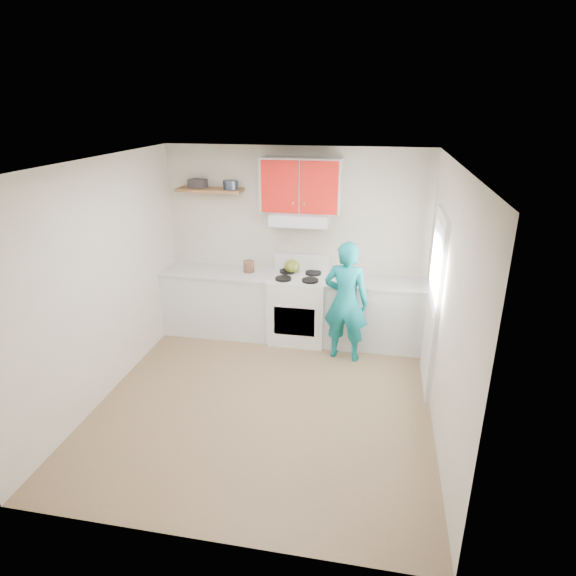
% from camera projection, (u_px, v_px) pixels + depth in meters
% --- Properties ---
extents(floor, '(3.80, 3.80, 0.00)m').
position_uv_depth(floor, '(266.00, 400.00, 5.42)').
color(floor, brown).
rests_on(floor, ground).
extents(ceiling, '(3.60, 3.80, 0.04)m').
position_uv_depth(ceiling, '(261.00, 162.00, 4.48)').
color(ceiling, white).
rests_on(ceiling, floor).
extents(back_wall, '(3.60, 0.04, 2.60)m').
position_uv_depth(back_wall, '(296.00, 243.00, 6.69)').
color(back_wall, beige).
rests_on(back_wall, floor).
extents(front_wall, '(3.60, 0.04, 2.60)m').
position_uv_depth(front_wall, '(197.00, 396.00, 3.21)').
color(front_wall, beige).
rests_on(front_wall, floor).
extents(left_wall, '(0.04, 3.80, 2.60)m').
position_uv_depth(left_wall, '(103.00, 281.00, 5.26)').
color(left_wall, beige).
rests_on(left_wall, floor).
extents(right_wall, '(0.04, 3.80, 2.60)m').
position_uv_depth(right_wall, '(446.00, 305.00, 4.64)').
color(right_wall, beige).
rests_on(right_wall, floor).
extents(door, '(0.05, 0.85, 2.05)m').
position_uv_depth(door, '(434.00, 303.00, 5.38)').
color(door, white).
rests_on(door, floor).
extents(door_glass, '(0.01, 0.55, 0.95)m').
position_uv_depth(door_glass, '(435.00, 267.00, 5.23)').
color(door_glass, white).
rests_on(door_glass, door).
extents(counter_left, '(1.52, 0.60, 0.90)m').
position_uv_depth(counter_left, '(220.00, 302.00, 6.90)').
color(counter_left, silver).
rests_on(counter_left, floor).
extents(counter_right, '(1.32, 0.60, 0.90)m').
position_uv_depth(counter_right, '(374.00, 314.00, 6.52)').
color(counter_right, silver).
rests_on(counter_right, floor).
extents(stove, '(0.76, 0.65, 0.92)m').
position_uv_depth(stove, '(298.00, 308.00, 6.68)').
color(stove, white).
rests_on(stove, floor).
extents(range_hood, '(0.76, 0.44, 0.15)m').
position_uv_depth(range_hood, '(300.00, 219.00, 6.33)').
color(range_hood, silver).
rests_on(range_hood, back_wall).
extents(upper_cabinets, '(1.02, 0.33, 0.70)m').
position_uv_depth(upper_cabinets, '(301.00, 185.00, 6.23)').
color(upper_cabinets, red).
rests_on(upper_cabinets, back_wall).
extents(shelf, '(0.90, 0.30, 0.04)m').
position_uv_depth(shelf, '(210.00, 190.00, 6.50)').
color(shelf, brown).
rests_on(shelf, back_wall).
extents(books, '(0.26, 0.22, 0.12)m').
position_uv_depth(books, '(198.00, 183.00, 6.53)').
color(books, '#383134').
rests_on(books, shelf).
extents(tin, '(0.25, 0.25, 0.12)m').
position_uv_depth(tin, '(231.00, 185.00, 6.39)').
color(tin, '#333D4C').
rests_on(tin, shelf).
extents(kettle, '(0.27, 0.27, 0.18)m').
position_uv_depth(kettle, '(292.00, 266.00, 6.65)').
color(kettle, olive).
rests_on(kettle, stove).
extents(crock, '(0.18, 0.18, 0.18)m').
position_uv_depth(crock, '(249.00, 267.00, 6.68)').
color(crock, brown).
rests_on(crock, counter_left).
extents(cutting_board, '(0.32, 0.28, 0.02)m').
position_uv_depth(cutting_board, '(368.00, 280.00, 6.41)').
color(cutting_board, olive).
rests_on(cutting_board, counter_right).
extents(silicone_mat, '(0.32, 0.27, 0.01)m').
position_uv_depth(silicone_mat, '(398.00, 285.00, 6.28)').
color(silicone_mat, red).
rests_on(silicone_mat, counter_right).
extents(person, '(0.62, 0.46, 1.57)m').
position_uv_depth(person, '(346.00, 302.00, 6.06)').
color(person, '#0E777E').
rests_on(person, floor).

